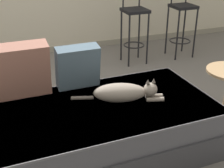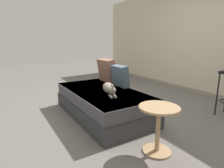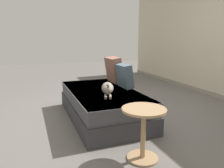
# 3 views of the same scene
# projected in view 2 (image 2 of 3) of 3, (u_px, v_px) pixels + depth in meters

# --- Properties ---
(ground_plane) EXTENTS (16.00, 16.00, 0.00)m
(ground_plane) POSITION_uv_depth(u_px,v_px,m) (122.00, 110.00, 3.38)
(ground_plane) COLOR #66605B
(ground_plane) RESTS_ON ground
(wall_back_panel) EXTENTS (8.00, 0.10, 2.60)m
(wall_back_panel) POSITION_uv_depth(u_px,v_px,m) (206.00, 38.00, 4.20)
(wall_back_panel) COLOR beige
(wall_back_panel) RESTS_ON ground
(wall_baseboard_trim) EXTENTS (8.00, 0.02, 0.09)m
(wall_baseboard_trim) POSITION_uv_depth(u_px,v_px,m) (199.00, 92.00, 4.46)
(wall_baseboard_trim) COLOR gray
(wall_baseboard_trim) RESTS_ON ground
(couch) EXTENTS (1.87, 1.01, 0.44)m
(couch) POSITION_uv_depth(u_px,v_px,m) (102.00, 102.00, 3.13)
(couch) COLOR #353539
(couch) RESTS_ON ground
(throw_pillow_corner) EXTENTS (0.44, 0.23, 0.46)m
(throw_pillow_corner) POSITION_uv_depth(u_px,v_px,m) (107.00, 70.00, 3.65)
(throw_pillow_corner) COLOR #936051
(throw_pillow_corner) RESTS_ON couch
(throw_pillow_middle) EXTENTS (0.37, 0.19, 0.38)m
(throw_pillow_middle) POSITION_uv_depth(u_px,v_px,m) (120.00, 76.00, 3.28)
(throw_pillow_middle) COLOR #4C6070
(throw_pillow_middle) RESTS_ON couch
(cat) EXTENTS (0.71, 0.31, 0.19)m
(cat) POSITION_uv_depth(u_px,v_px,m) (109.00, 88.00, 2.89)
(cat) COLOR gray
(cat) RESTS_ON couch
(side_table) EXTENTS (0.44, 0.44, 0.54)m
(side_table) POSITION_uv_depth(u_px,v_px,m) (158.00, 123.00, 2.04)
(side_table) COLOR tan
(side_table) RESTS_ON ground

